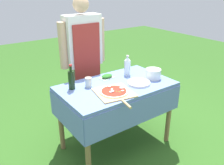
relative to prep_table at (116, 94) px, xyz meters
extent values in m
plane|color=#2D5B1E|center=(0.00, 0.00, -0.67)|extent=(12.00, 12.00, 0.00)
cube|color=#607AB7|center=(0.00, 0.00, 0.10)|extent=(1.23, 0.73, 0.04)
cube|color=#607AB7|center=(0.00, -0.37, -0.06)|extent=(1.23, 0.01, 0.28)
cube|color=#607AB7|center=(0.00, 0.37, -0.06)|extent=(1.23, 0.01, 0.28)
cube|color=#607AB7|center=(-0.62, 0.00, -0.06)|extent=(0.01, 0.73, 0.28)
cube|color=#607AB7|center=(0.62, 0.00, -0.06)|extent=(0.01, 0.73, 0.28)
cylinder|color=olive|center=(-0.56, -0.30, -0.29)|extent=(0.06, 0.06, 0.75)
cylinder|color=olive|center=(0.56, -0.30, -0.29)|extent=(0.06, 0.06, 0.75)
cylinder|color=olive|center=(-0.56, 0.30, -0.29)|extent=(0.06, 0.06, 0.75)
cylinder|color=olive|center=(0.56, 0.30, -0.29)|extent=(0.06, 0.06, 0.75)
cylinder|color=#70604C|center=(0.06, 0.67, -0.25)|extent=(0.12, 0.12, 0.84)
cylinder|color=#70604C|center=(-0.11, 0.67, -0.25)|extent=(0.12, 0.12, 0.84)
cube|color=silver|center=(-0.02, 0.67, 0.48)|extent=(0.45, 0.19, 0.63)
cube|color=#9E2D28|center=(-0.03, 0.57, 0.24)|extent=(0.36, 0.01, 0.91)
cylinder|color=tan|center=(0.24, 0.67, 0.45)|extent=(0.10, 0.10, 0.56)
cylinder|color=tan|center=(-0.29, 0.67, 0.45)|extent=(0.10, 0.10, 0.56)
sphere|color=tan|center=(-0.02, 0.67, 0.91)|extent=(0.19, 0.19, 0.19)
cube|color=tan|center=(-0.15, -0.16, 0.12)|extent=(0.42, 0.42, 0.01)
cylinder|color=tan|center=(-0.20, -0.42, 0.12)|extent=(0.05, 0.17, 0.02)
cylinder|color=beige|center=(-0.15, -0.16, 0.14)|extent=(0.29, 0.29, 0.01)
cylinder|color=#B22819|center=(-0.15, -0.16, 0.15)|extent=(0.25, 0.25, 0.00)
ellipsoid|color=white|center=(-0.20, -0.18, 0.15)|extent=(0.04, 0.03, 0.01)
ellipsoid|color=white|center=(-0.09, -0.22, 0.15)|extent=(0.03, 0.04, 0.01)
ellipsoid|color=white|center=(-0.14, -0.06, 0.15)|extent=(0.04, 0.04, 0.01)
ellipsoid|color=white|center=(-0.15, -0.13, 0.15)|extent=(0.04, 0.04, 0.01)
ellipsoid|color=white|center=(-0.06, -0.17, 0.16)|extent=(0.05, 0.05, 0.02)
ellipsoid|color=white|center=(-0.18, -0.17, 0.15)|extent=(0.05, 0.05, 0.01)
ellipsoid|color=#286B23|center=(-0.18, -0.16, 0.15)|extent=(0.03, 0.02, 0.00)
ellipsoid|color=#286B23|center=(-0.18, -0.17, 0.15)|extent=(0.04, 0.02, 0.00)
ellipsoid|color=#286B23|center=(-0.14, -0.19, 0.15)|extent=(0.02, 0.03, 0.00)
ellipsoid|color=#286B23|center=(-0.12, -0.22, 0.15)|extent=(0.03, 0.04, 0.00)
ellipsoid|color=#286B23|center=(-0.07, -0.22, 0.15)|extent=(0.03, 0.02, 0.00)
cylinder|color=black|center=(-0.44, 0.19, 0.22)|extent=(0.07, 0.07, 0.20)
cylinder|color=black|center=(-0.44, 0.19, 0.34)|extent=(0.03, 0.03, 0.05)
cylinder|color=#B22823|center=(-0.44, 0.19, 0.38)|extent=(0.03, 0.03, 0.02)
cylinder|color=silver|center=(0.28, 0.17, 0.21)|extent=(0.08, 0.08, 0.18)
cone|color=silver|center=(0.28, 0.17, 0.32)|extent=(0.08, 0.08, 0.05)
cylinder|color=silver|center=(0.28, 0.17, 0.35)|extent=(0.03, 0.03, 0.02)
cube|color=silver|center=(0.02, 0.22, 0.12)|extent=(0.18, 0.14, 0.01)
ellipsoid|color=#286B23|center=(0.02, 0.22, 0.14)|extent=(0.16, 0.12, 0.04)
cylinder|color=silver|center=(0.46, -0.10, 0.17)|extent=(0.18, 0.18, 0.11)
cylinder|color=white|center=(0.21, -0.13, 0.12)|extent=(0.25, 0.25, 0.00)
cylinder|color=white|center=(0.21, -0.13, 0.13)|extent=(0.25, 0.25, 0.00)
cylinder|color=white|center=(0.21, -0.13, 0.13)|extent=(0.25, 0.25, 0.00)
cylinder|color=white|center=(0.21, -0.13, 0.14)|extent=(0.25, 0.25, 0.00)
cylinder|color=white|center=(0.21, -0.13, 0.14)|extent=(0.25, 0.25, 0.00)
cylinder|color=silver|center=(-0.27, 0.13, 0.16)|extent=(0.07, 0.07, 0.09)
cylinder|color=#B22819|center=(-0.27, 0.13, 0.15)|extent=(0.06, 0.06, 0.06)
cylinder|color=#B7B2A3|center=(-0.27, 0.13, 0.21)|extent=(0.07, 0.07, 0.01)
camera|label=1|loc=(-1.41, -1.89, 1.15)|focal=38.00mm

